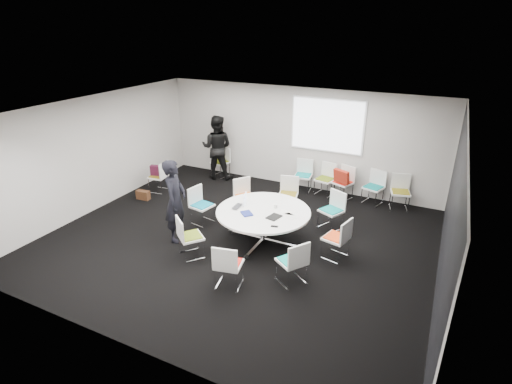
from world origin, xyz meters
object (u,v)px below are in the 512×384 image
at_px(chair_ring_a, 336,246).
at_px(chair_spare_left, 159,182).
at_px(cup, 275,206).
at_px(chair_ring_c, 288,201).
at_px(chair_ring_d, 245,203).
at_px(person_back, 217,147).
at_px(conference_table, 263,220).
at_px(chair_ring_e, 202,212).
at_px(maroon_bag, 158,170).
at_px(chair_back_e, 399,198).
at_px(chair_back_b, 325,185).
at_px(chair_back_d, 373,194).
at_px(chair_ring_b, 331,217).
at_px(brown_bag, 143,195).
at_px(chair_back_c, 342,189).
at_px(laptop, 239,207).
at_px(person_main, 175,201).
at_px(chair_ring_f, 191,244).
at_px(chair_ring_h, 292,269).
at_px(chair_ring_g, 229,273).
at_px(chair_back_a, 303,181).
at_px(chair_person_back, 221,167).

height_order(chair_ring_a, chair_spare_left, same).
bearing_deg(cup, chair_ring_c, 100.35).
xyz_separation_m(chair_ring_d, person_back, (-1.89, 1.82, 0.68)).
height_order(conference_table, chair_ring_e, chair_ring_e).
relative_size(cup, maroon_bag, 0.22).
height_order(chair_ring_a, chair_back_e, same).
distance_m(chair_back_b, chair_back_d, 1.29).
bearing_deg(chair_ring_c, chair_ring_b, 149.25).
bearing_deg(chair_ring_e, chair_ring_d, 152.97).
bearing_deg(chair_ring_c, brown_bag, 2.55).
xyz_separation_m(chair_back_c, person_back, (-3.80, -0.15, 0.68)).
bearing_deg(chair_ring_e, laptop, 88.91).
xyz_separation_m(chair_back_e, person_back, (-5.26, -0.14, 0.68)).
bearing_deg(chair_ring_c, person_main, 42.14).
distance_m(chair_ring_a, chair_spare_left, 5.48).
xyz_separation_m(chair_ring_f, chair_ring_h, (2.15, 0.06, 0.00)).
bearing_deg(chair_back_d, chair_ring_b, 89.49).
distance_m(chair_ring_b, chair_ring_d, 2.12).
bearing_deg(chair_back_d, chair_ring_g, 88.62).
xyz_separation_m(chair_back_a, chair_back_e, (2.59, -0.03, 0.00)).
xyz_separation_m(chair_back_c, chair_person_back, (-3.79, 0.02, 0.00)).
distance_m(chair_back_a, maroon_bag, 4.03).
xyz_separation_m(chair_ring_b, chair_person_back, (-4.00, 1.81, 0.00)).
xyz_separation_m(chair_back_c, chair_back_d, (0.80, 0.01, 0.00)).
distance_m(chair_ring_h, brown_bag, 5.22).
height_order(chair_ring_e, chair_ring_f, same).
distance_m(chair_ring_d, maroon_bag, 2.84).
bearing_deg(chair_back_b, chair_back_e, -168.32).
xyz_separation_m(chair_person_back, person_main, (1.13, -3.74, 0.63)).
relative_size(chair_person_back, person_main, 0.49).
bearing_deg(chair_spare_left, chair_back_c, -75.06).
xyz_separation_m(chair_ring_d, maroon_bag, (-2.81, 0.18, 0.34)).
xyz_separation_m(conference_table, chair_back_a, (-0.19, 3.03, -0.24)).
distance_m(chair_back_e, person_main, 5.59).
bearing_deg(chair_ring_e, chair_ring_b, 121.20).
height_order(chair_back_b, chair_person_back, same).
height_order(chair_ring_a, chair_ring_e, same).
xyz_separation_m(chair_ring_a, person_main, (-3.31, -0.76, 0.63)).
relative_size(chair_ring_b, person_back, 0.46).
height_order(chair_ring_f, chair_spare_left, same).
distance_m(chair_ring_a, laptop, 2.17).
xyz_separation_m(conference_table, chair_ring_d, (-0.97, 1.04, -0.24)).
xyz_separation_m(chair_ring_f, maroon_bag, (-2.73, 2.41, 0.34)).
relative_size(chair_ring_f, chair_back_d, 1.00).
bearing_deg(laptop, person_back, 34.36).
xyz_separation_m(chair_ring_a, chair_back_a, (-1.78, 2.99, 0.00)).
bearing_deg(laptop, chair_back_b, -21.32).
distance_m(chair_ring_f, chair_ring_g, 1.29).
relative_size(chair_spare_left, laptop, 2.75).
bearing_deg(conference_table, chair_ring_e, 174.90).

